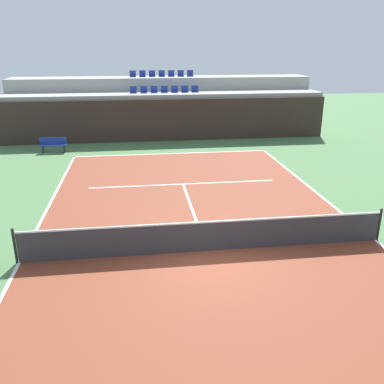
% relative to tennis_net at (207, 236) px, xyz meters
% --- Properties ---
extents(ground_plane, '(80.00, 80.00, 0.00)m').
position_rel_tennis_net_xyz_m(ground_plane, '(0.00, 0.00, -0.51)').
color(ground_plane, '#477042').
extents(court_surface, '(11.00, 24.00, 0.01)m').
position_rel_tennis_net_xyz_m(court_surface, '(0.00, 0.00, -0.50)').
color(court_surface, brown).
rests_on(court_surface, ground_plane).
extents(baseline_far, '(11.00, 0.10, 0.00)m').
position_rel_tennis_net_xyz_m(baseline_far, '(0.00, 11.95, -0.50)').
color(baseline_far, white).
rests_on(baseline_far, court_surface).
extents(sideline_left, '(0.10, 24.00, 0.00)m').
position_rel_tennis_net_xyz_m(sideline_left, '(-5.45, 0.00, -0.50)').
color(sideline_left, white).
rests_on(sideline_left, court_surface).
extents(sideline_right, '(0.10, 24.00, 0.00)m').
position_rel_tennis_net_xyz_m(sideline_right, '(5.45, 0.00, -0.50)').
color(sideline_right, white).
rests_on(sideline_right, court_surface).
extents(service_line_far, '(8.26, 0.10, 0.00)m').
position_rel_tennis_net_xyz_m(service_line_far, '(0.00, 6.40, -0.50)').
color(service_line_far, white).
rests_on(service_line_far, court_surface).
extents(centre_service_line, '(0.10, 6.40, 0.00)m').
position_rel_tennis_net_xyz_m(centre_service_line, '(0.00, 3.20, -0.50)').
color(centre_service_line, white).
rests_on(centre_service_line, court_surface).
extents(back_wall, '(20.92, 0.30, 2.66)m').
position_rel_tennis_net_xyz_m(back_wall, '(0.00, 15.47, 0.82)').
color(back_wall, '#33231E').
rests_on(back_wall, ground_plane).
extents(stands_tier_lower, '(20.92, 2.40, 2.90)m').
position_rel_tennis_net_xyz_m(stands_tier_lower, '(0.00, 16.82, 0.94)').
color(stands_tier_lower, '#9E9E99').
rests_on(stands_tier_lower, ground_plane).
extents(stands_tier_upper, '(20.92, 2.40, 3.75)m').
position_rel_tennis_net_xyz_m(stands_tier_upper, '(0.00, 19.22, 1.37)').
color(stands_tier_upper, '#9E9E99').
rests_on(stands_tier_upper, ground_plane).
extents(seating_row_lower, '(4.51, 0.44, 0.44)m').
position_rel_tennis_net_xyz_m(seating_row_lower, '(0.00, 16.91, 2.52)').
color(seating_row_lower, navy).
rests_on(seating_row_lower, stands_tier_lower).
extents(seating_row_upper, '(4.51, 0.44, 0.44)m').
position_rel_tennis_net_xyz_m(seating_row_upper, '(0.00, 19.31, 3.37)').
color(seating_row_upper, navy).
rests_on(seating_row_upper, stands_tier_upper).
extents(tennis_net, '(11.08, 0.08, 1.07)m').
position_rel_tennis_net_xyz_m(tennis_net, '(0.00, 0.00, 0.00)').
color(tennis_net, black).
rests_on(tennis_net, court_surface).
extents(player_bench, '(1.50, 0.40, 0.85)m').
position_rel_tennis_net_xyz_m(player_bench, '(-6.76, 13.22, -0.00)').
color(player_bench, navy).
rests_on(player_bench, ground_plane).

